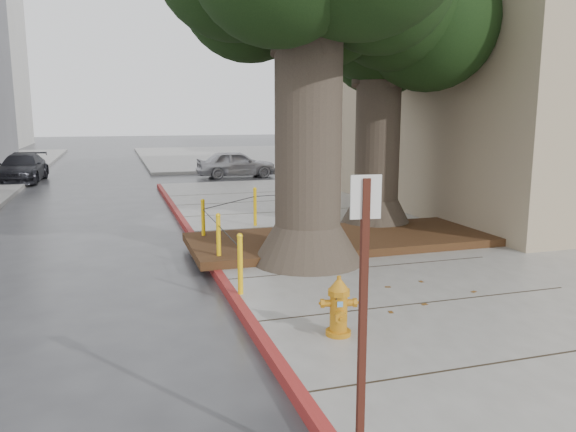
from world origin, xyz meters
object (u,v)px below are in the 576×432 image
object	(u,v)px
fire_hydrant	(339,307)
signpost	(363,309)
car_silver	(236,164)
car_red	(418,158)
car_dark	(22,168)

from	to	relation	value
fire_hydrant	signpost	world-z (taller)	signpost
fire_hydrant	car_silver	bearing A→B (deg)	95.01
signpost	car_red	size ratio (longest dim) A/B	0.61
car_silver	car_red	xyz separation A→B (m)	(9.50, 0.33, 0.00)
fire_hydrant	signpost	size ratio (longest dim) A/B	0.33
fire_hydrant	car_red	distance (m)	22.86
signpost	car_silver	world-z (taller)	signpost
car_dark	car_silver	bearing A→B (deg)	-1.84
car_silver	car_dark	xyz separation A→B (m)	(-9.02, 0.82, -0.02)
fire_hydrant	car_red	bearing A→B (deg)	70.87
fire_hydrant	car_red	xyz separation A→B (m)	(12.28, 19.28, 0.09)
fire_hydrant	signpost	xyz separation A→B (m)	(-0.85, -2.50, 0.92)
fire_hydrant	car_red	size ratio (longest dim) A/B	0.20
car_red	car_dark	distance (m)	18.53
fire_hydrant	car_dark	size ratio (longest dim) A/B	0.19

